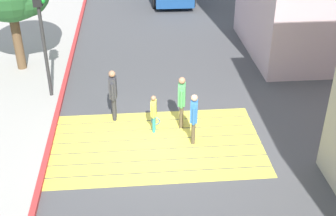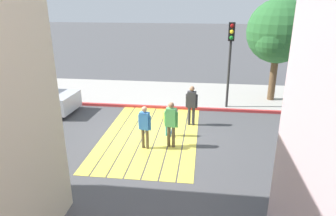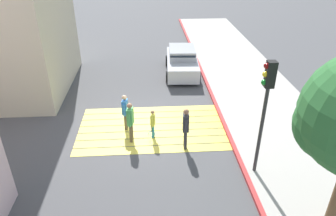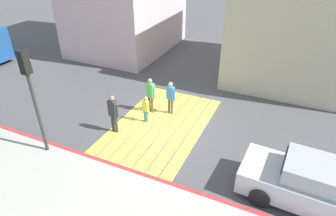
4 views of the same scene
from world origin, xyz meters
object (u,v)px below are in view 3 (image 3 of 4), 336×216
at_px(traffic_light_corner, 266,98).
at_px(pedestrian_adult_side, 125,110).
at_px(car_parked_near_curb, 182,62).
at_px(pedestrian_adult_trailing, 130,120).
at_px(pedestrian_child_with_racket, 153,122).
at_px(pedestrian_adult_lead, 186,126).

bearing_deg(traffic_light_corner, pedestrian_adult_side, -34.63).
xyz_separation_m(car_parked_near_curb, pedestrian_adult_side, (3.12, 6.25, 0.23)).
height_order(pedestrian_adult_trailing, pedestrian_child_with_racket, pedestrian_adult_trailing).
height_order(traffic_light_corner, pedestrian_adult_trailing, traffic_light_corner).
distance_m(pedestrian_adult_trailing, pedestrian_child_with_racket, 0.97).
xyz_separation_m(car_parked_near_curb, pedestrian_child_with_racket, (1.96, 6.97, -0.01)).
height_order(pedestrian_adult_lead, pedestrian_adult_trailing, pedestrian_adult_lead).
xyz_separation_m(traffic_light_corner, pedestrian_adult_side, (4.70, -3.24, -2.07)).
xyz_separation_m(pedestrian_adult_trailing, pedestrian_child_with_racket, (-0.90, -0.21, -0.30)).
bearing_deg(car_parked_near_curb, pedestrian_adult_trailing, 68.30).
height_order(car_parked_near_curb, traffic_light_corner, traffic_light_corner).
height_order(traffic_light_corner, pedestrian_adult_lead, traffic_light_corner).
bearing_deg(pedestrian_child_with_racket, pedestrian_adult_side, -31.98).
bearing_deg(pedestrian_adult_lead, pedestrian_child_with_racket, -34.15).
relative_size(traffic_light_corner, pedestrian_adult_side, 2.56).
bearing_deg(pedestrian_adult_lead, car_parked_near_curb, -95.13).
height_order(car_parked_near_curb, pedestrian_adult_lead, pedestrian_adult_lead).
xyz_separation_m(traffic_light_corner, pedestrian_adult_lead, (2.28, -1.67, -2.00)).
distance_m(car_parked_near_curb, pedestrian_child_with_racket, 7.24).
xyz_separation_m(pedestrian_adult_lead, pedestrian_adult_side, (2.42, -1.58, -0.07)).
bearing_deg(traffic_light_corner, car_parked_near_curb, -80.56).
relative_size(traffic_light_corner, pedestrian_adult_lead, 2.38).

